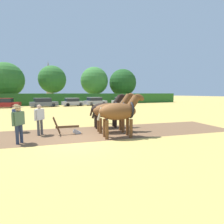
# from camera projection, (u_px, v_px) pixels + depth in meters

# --- Properties ---
(ground_plane) EXTENTS (240.00, 240.00, 0.00)m
(ground_plane) POSITION_uv_depth(u_px,v_px,m) (82.00, 140.00, 8.77)
(ground_plane) COLOR tan
(plowed_furrow_strip) EXTENTS (22.14, 6.46, 0.01)m
(plowed_furrow_strip) POSITION_uv_depth(u_px,v_px,m) (55.00, 135.00, 9.82)
(plowed_furrow_strip) COLOR brown
(plowed_furrow_strip) RESTS_ON ground
(hedgerow) EXTENTS (61.47, 1.67, 2.28)m
(hedgerow) POSITION_uv_depth(u_px,v_px,m) (49.00, 99.00, 34.53)
(hedgerow) COLOR #286023
(hedgerow) RESTS_ON ground
(tree_left) EXTENTS (7.14, 7.14, 8.72)m
(tree_left) POSITION_uv_depth(u_px,v_px,m) (6.00, 80.00, 36.47)
(tree_left) COLOR #423323
(tree_left) RESTS_ON ground
(tree_center_left) EXTENTS (6.37, 6.37, 8.75)m
(tree_center_left) POSITION_uv_depth(u_px,v_px,m) (52.00, 79.00, 40.96)
(tree_center_left) COLOR #4C3823
(tree_center_left) RESTS_ON ground
(tree_center) EXTENTS (6.96, 6.96, 8.94)m
(tree_center) POSITION_uv_depth(u_px,v_px,m) (94.00, 81.00, 44.39)
(tree_center) COLOR brown
(tree_center) RESTS_ON ground
(tree_center_right) EXTENTS (7.21, 7.21, 8.76)m
(tree_center_right) POSITION_uv_depth(u_px,v_px,m) (123.00, 83.00, 46.82)
(tree_center_right) COLOR brown
(tree_center_right) RESTS_ON ground
(church_spire) EXTENTS (2.27, 2.27, 14.72)m
(church_spire) POSITION_uv_depth(u_px,v_px,m) (49.00, 79.00, 68.13)
(church_spire) COLOR gray
(church_spire) RESTS_ON ground
(draft_horse_lead_left) EXTENTS (2.70, 1.20, 2.40)m
(draft_horse_lead_left) POSITION_uv_depth(u_px,v_px,m) (120.00, 111.00, 9.27)
(draft_horse_lead_left) COLOR brown
(draft_horse_lead_left) RESTS_ON ground
(draft_horse_lead_right) EXTENTS (2.91, 1.21, 2.45)m
(draft_horse_lead_right) POSITION_uv_depth(u_px,v_px,m) (113.00, 110.00, 10.60)
(draft_horse_lead_right) COLOR brown
(draft_horse_lead_right) RESTS_ON ground
(draft_horse_trail_left) EXTENTS (2.73, 1.16, 2.39)m
(draft_horse_trail_left) POSITION_uv_depth(u_px,v_px,m) (107.00, 109.00, 11.91)
(draft_horse_trail_left) COLOR black
(draft_horse_trail_left) RESTS_ON ground
(plow) EXTENTS (1.58, 0.52, 1.13)m
(plow) POSITION_uv_depth(u_px,v_px,m) (70.00, 129.00, 10.01)
(plow) COLOR #4C331E
(plow) RESTS_ON ground
(farmer_at_plow) EXTENTS (0.54, 0.49, 1.73)m
(farmer_at_plow) POSITION_uv_depth(u_px,v_px,m) (40.00, 117.00, 9.75)
(farmer_at_plow) COLOR #4C4C4C
(farmer_at_plow) RESTS_ON ground
(farmer_beside_team) EXTENTS (0.41, 0.62, 1.62)m
(farmer_beside_team) POSITION_uv_depth(u_px,v_px,m) (106.00, 112.00, 13.47)
(farmer_beside_team) COLOR #38332D
(farmer_beside_team) RESTS_ON ground
(farmer_onlooker_left) EXTENTS (0.50, 0.54, 1.81)m
(farmer_onlooker_left) POSITION_uv_depth(u_px,v_px,m) (18.00, 121.00, 8.08)
(farmer_onlooker_left) COLOR #28334C
(farmer_onlooker_left) RESTS_ON ground
(farmer_onlooker_right) EXTENTS (0.44, 0.56, 1.70)m
(farmer_onlooker_right) POSITION_uv_depth(u_px,v_px,m) (17.00, 116.00, 10.53)
(farmer_onlooker_right) COLOR #28334C
(farmer_onlooker_right) RESTS_ON ground
(parked_car_center_left) EXTENTS (4.64, 2.45, 1.56)m
(parked_car_center_left) POSITION_uv_depth(u_px,v_px,m) (4.00, 103.00, 28.07)
(parked_car_center_left) COLOR maroon
(parked_car_center_left) RESTS_ON ground
(parked_car_center) EXTENTS (4.72, 2.55, 1.53)m
(parked_car_center) POSITION_uv_depth(u_px,v_px,m) (44.00, 103.00, 30.15)
(parked_car_center) COLOR #565B66
(parked_car_center) RESTS_ON ground
(parked_car_center_right) EXTENTS (4.04, 2.29, 1.47)m
(parked_car_center_right) POSITION_uv_depth(u_px,v_px,m) (73.00, 102.00, 32.28)
(parked_car_center_right) COLOR #9E9EA8
(parked_car_center_right) RESTS_ON ground
(parked_car_right) EXTENTS (4.67, 2.70, 1.55)m
(parked_car_right) POSITION_uv_depth(u_px,v_px,m) (95.00, 101.00, 34.52)
(parked_car_right) COLOR #9E9EA8
(parked_car_right) RESTS_ON ground
(parked_car_far_right) EXTENTS (4.60, 2.40, 1.56)m
(parked_car_far_right) POSITION_uv_depth(u_px,v_px,m) (122.00, 101.00, 36.51)
(parked_car_far_right) COLOR #A8A8B2
(parked_car_far_right) RESTS_ON ground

